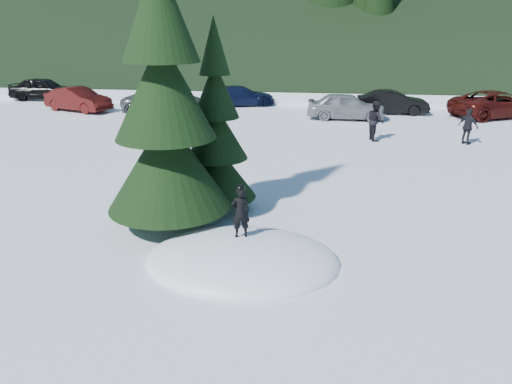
# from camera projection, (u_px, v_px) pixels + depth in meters

# --- Properties ---
(ground) EXTENTS (200.00, 200.00, 0.00)m
(ground) POSITION_uv_depth(u_px,v_px,m) (243.00, 261.00, 11.44)
(ground) COLOR white
(ground) RESTS_ON ground
(snow_mound) EXTENTS (4.48, 3.52, 0.96)m
(snow_mound) POSITION_uv_depth(u_px,v_px,m) (243.00, 261.00, 11.44)
(snow_mound) COLOR white
(snow_mound) RESTS_ON ground
(spruce_tall) EXTENTS (3.20, 3.20, 8.60)m
(spruce_tall) POSITION_uv_depth(u_px,v_px,m) (164.00, 102.00, 12.29)
(spruce_tall) COLOR black
(spruce_tall) RESTS_ON ground
(spruce_short) EXTENTS (2.20, 2.20, 5.37)m
(spruce_short) POSITION_uv_depth(u_px,v_px,m) (216.00, 139.00, 13.89)
(spruce_short) COLOR black
(spruce_short) RESTS_ON ground
(child_skier) EXTENTS (0.50, 0.40, 1.19)m
(child_skier) POSITION_uv_depth(u_px,v_px,m) (240.00, 212.00, 11.39)
(child_skier) COLOR black
(child_skier) RESTS_ON snow_mound
(adult_0) EXTENTS (0.88, 1.02, 1.80)m
(adult_0) POSITION_uv_depth(u_px,v_px,m) (376.00, 121.00, 22.63)
(adult_0) COLOR black
(adult_0) RESTS_ON ground
(adult_1) EXTENTS (0.92, 0.95, 1.59)m
(adult_1) POSITION_uv_depth(u_px,v_px,m) (468.00, 127.00, 21.89)
(adult_1) COLOR black
(adult_1) RESTS_ON ground
(car_0) EXTENTS (4.56, 1.98, 1.53)m
(car_0) POSITION_uv_depth(u_px,v_px,m) (44.00, 89.00, 34.07)
(car_0) COLOR black
(car_0) RESTS_ON ground
(car_1) EXTENTS (4.55, 2.93, 1.41)m
(car_1) POSITION_uv_depth(u_px,v_px,m) (78.00, 99.00, 29.96)
(car_1) COLOR #3F0D0B
(car_1) RESTS_ON ground
(car_2) EXTENTS (5.18, 2.80, 1.38)m
(car_2) POSITION_uv_depth(u_px,v_px,m) (166.00, 102.00, 29.02)
(car_2) COLOR #4B4E53
(car_2) RESTS_ON ground
(car_3) EXTENTS (4.66, 2.98, 1.26)m
(car_3) POSITION_uv_depth(u_px,v_px,m) (241.00, 96.00, 31.86)
(car_3) COLOR black
(car_3) RESTS_ON ground
(car_4) EXTENTS (4.35, 1.90, 1.46)m
(car_4) POSITION_uv_depth(u_px,v_px,m) (346.00, 106.00, 27.46)
(car_4) COLOR gray
(car_4) RESTS_ON ground
(car_5) EXTENTS (4.09, 1.44, 1.35)m
(car_5) POSITION_uv_depth(u_px,v_px,m) (393.00, 102.00, 29.10)
(car_5) COLOR black
(car_5) RESTS_ON ground
(car_6) EXTENTS (5.87, 4.48, 1.48)m
(car_6) POSITION_uv_depth(u_px,v_px,m) (497.00, 104.00, 28.07)
(car_6) COLOR #3F0F0B
(car_6) RESTS_ON ground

